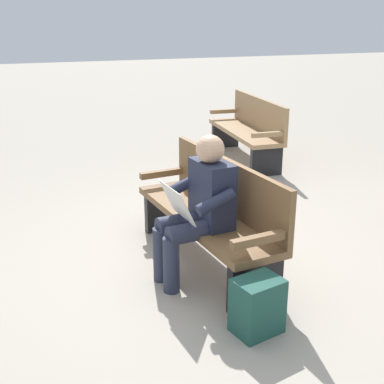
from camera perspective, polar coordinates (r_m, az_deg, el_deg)
name	(u,v)px	position (r m, az deg, el deg)	size (l,w,h in m)	color
ground_plane	(204,262)	(4.43, 1.32, -7.87)	(40.00, 40.00, 0.00)	#A89E8E
bench_near	(212,211)	(4.27, 2.21, -2.20)	(1.84, 0.67, 0.90)	brown
person_seated	(199,206)	(3.93, 0.80, -1.53)	(0.60, 0.60, 1.18)	#1E2338
backpack	(257,306)	(3.49, 7.29, -12.60)	(0.33, 0.36, 0.39)	#1E4C42
bench_far	(249,129)	(7.43, 6.43, 7.08)	(1.83, 0.61, 0.90)	#9E7A51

